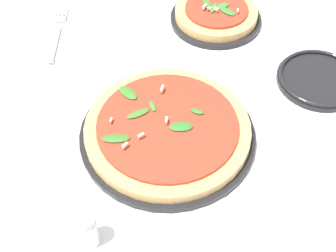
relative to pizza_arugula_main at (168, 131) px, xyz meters
The scene contains 7 objects.
ground_plane 0.04m from the pizza_arugula_main, 140.88° to the left, with size 6.00×6.00×0.00m, color white.
pizza_arugula_main is the anchor object (origin of this frame).
pizza_personal_side 0.35m from the pizza_arugula_main, 20.64° to the right, with size 0.20×0.20×0.05m.
napkin 0.37m from the pizza_arugula_main, 38.30° to the left, with size 0.16×0.13×0.01m.
fork 0.37m from the pizza_arugula_main, 37.58° to the left, with size 0.19×0.03×0.00m.
side_plate_white 0.33m from the pizza_arugula_main, 67.78° to the right, with size 0.17×0.17×0.02m.
shaker_pepper 0.23m from the pizza_arugula_main, 147.02° to the left, with size 0.03×0.03×0.07m.
Camera 1 is at (-0.49, 0.00, 0.65)m, focal length 50.00 mm.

